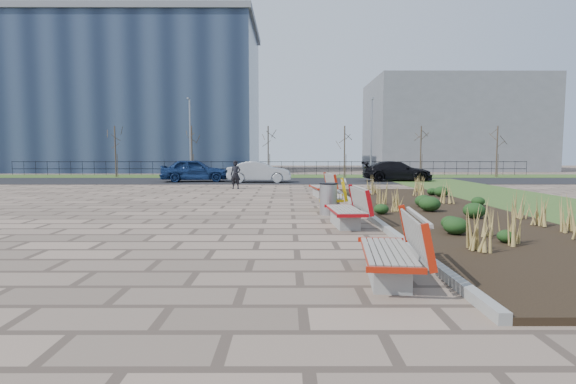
{
  "coord_description": "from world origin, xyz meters",
  "views": [
    {
      "loc": [
        1.47,
        -8.87,
        1.94
      ],
      "look_at": [
        1.5,
        3.0,
        0.9
      ],
      "focal_mm": 28.0,
      "sensor_mm": 36.0,
      "label": 1
    }
  ],
  "objects_px": {
    "pedestrian": "(236,175)",
    "lamp_west": "(190,138)",
    "bench_d": "(322,186)",
    "bench_b": "(345,207)",
    "bench_a": "(387,248)",
    "car_silver": "(259,172)",
    "car_black": "(397,171)",
    "car_blue": "(195,170)",
    "bench_c": "(332,195)",
    "lamp_east": "(371,139)",
    "litter_bin": "(328,199)"
  },
  "relations": [
    {
      "from": "bench_a",
      "to": "car_blue",
      "type": "bearing_deg",
      "value": 114.5
    },
    {
      "from": "bench_d",
      "to": "bench_b",
      "type": "bearing_deg",
      "value": -97.07
    },
    {
      "from": "bench_d",
      "to": "car_blue",
      "type": "relative_size",
      "value": 0.47
    },
    {
      "from": "bench_a",
      "to": "lamp_west",
      "type": "relative_size",
      "value": 0.35
    },
    {
      "from": "bench_b",
      "to": "lamp_east",
      "type": "bearing_deg",
      "value": 74.22
    },
    {
      "from": "bench_a",
      "to": "car_blue",
      "type": "height_order",
      "value": "car_blue"
    },
    {
      "from": "bench_d",
      "to": "pedestrian",
      "type": "bearing_deg",
      "value": 127.29
    },
    {
      "from": "bench_d",
      "to": "lamp_west",
      "type": "relative_size",
      "value": 0.35
    },
    {
      "from": "car_silver",
      "to": "lamp_west",
      "type": "distance_m",
      "value": 8.34
    },
    {
      "from": "bench_b",
      "to": "car_blue",
      "type": "distance_m",
      "value": 19.72
    },
    {
      "from": "bench_b",
      "to": "bench_c",
      "type": "bearing_deg",
      "value": 86.43
    },
    {
      "from": "litter_bin",
      "to": "lamp_west",
      "type": "distance_m",
      "value": 22.79
    },
    {
      "from": "pedestrian",
      "to": "lamp_west",
      "type": "distance_m",
      "value": 11.97
    },
    {
      "from": "car_silver",
      "to": "lamp_east",
      "type": "bearing_deg",
      "value": -56.77
    },
    {
      "from": "bench_d",
      "to": "lamp_west",
      "type": "distance_m",
      "value": 17.8
    },
    {
      "from": "car_black",
      "to": "car_silver",
      "type": "bearing_deg",
      "value": 100.29
    },
    {
      "from": "pedestrian",
      "to": "lamp_east",
      "type": "distance_m",
      "value": 14.4
    },
    {
      "from": "bench_b",
      "to": "pedestrian",
      "type": "xyz_separation_m",
      "value": [
        -4.29,
        12.34,
        0.26
      ]
    },
    {
      "from": "bench_a",
      "to": "car_silver",
      "type": "distance_m",
      "value": 22.74
    },
    {
      "from": "litter_bin",
      "to": "lamp_east",
      "type": "xyz_separation_m",
      "value": [
        5.23,
        20.88,
        2.55
      ]
    },
    {
      "from": "bench_d",
      "to": "lamp_east",
      "type": "bearing_deg",
      "value": 64.67
    },
    {
      "from": "bench_d",
      "to": "car_silver",
      "type": "relative_size",
      "value": 0.51
    },
    {
      "from": "bench_a",
      "to": "car_blue",
      "type": "xyz_separation_m",
      "value": [
        -7.68,
        23.2,
        0.28
      ]
    },
    {
      "from": "bench_b",
      "to": "car_silver",
      "type": "relative_size",
      "value": 0.51
    },
    {
      "from": "car_black",
      "to": "car_blue",
      "type": "bearing_deg",
      "value": 94.97
    },
    {
      "from": "litter_bin",
      "to": "car_silver",
      "type": "distance_m",
      "value": 15.54
    },
    {
      "from": "car_silver",
      "to": "bench_c",
      "type": "bearing_deg",
      "value": -167.6
    },
    {
      "from": "bench_d",
      "to": "pedestrian",
      "type": "height_order",
      "value": "pedestrian"
    },
    {
      "from": "bench_d",
      "to": "litter_bin",
      "type": "height_order",
      "value": "bench_d"
    },
    {
      "from": "bench_a",
      "to": "bench_b",
      "type": "relative_size",
      "value": 1.0
    },
    {
      "from": "bench_a",
      "to": "car_black",
      "type": "height_order",
      "value": "car_black"
    },
    {
      "from": "bench_c",
      "to": "bench_d",
      "type": "bearing_deg",
      "value": 96.33
    },
    {
      "from": "lamp_west",
      "to": "bench_b",
      "type": "bearing_deg",
      "value": -68.72
    },
    {
      "from": "litter_bin",
      "to": "pedestrian",
      "type": "xyz_separation_m",
      "value": [
        -4.06,
        10.11,
        0.28
      ]
    },
    {
      "from": "car_black",
      "to": "lamp_west",
      "type": "bearing_deg",
      "value": 76.28
    },
    {
      "from": "bench_b",
      "to": "car_blue",
      "type": "relative_size",
      "value": 0.47
    },
    {
      "from": "litter_bin",
      "to": "bench_b",
      "type": "bearing_deg",
      "value": -84.22
    },
    {
      "from": "bench_c",
      "to": "car_blue",
      "type": "relative_size",
      "value": 0.47
    },
    {
      "from": "litter_bin",
      "to": "car_black",
      "type": "height_order",
      "value": "car_black"
    },
    {
      "from": "bench_b",
      "to": "bench_c",
      "type": "relative_size",
      "value": 1.0
    },
    {
      "from": "bench_c",
      "to": "litter_bin",
      "type": "distance_m",
      "value": 1.18
    },
    {
      "from": "lamp_east",
      "to": "car_silver",
      "type": "bearing_deg",
      "value": -145.83
    },
    {
      "from": "pedestrian",
      "to": "car_silver",
      "type": "xyz_separation_m",
      "value": [
        0.95,
        5.11,
        -0.06
      ]
    },
    {
      "from": "lamp_east",
      "to": "bench_b",
      "type": "bearing_deg",
      "value": -102.21
    },
    {
      "from": "lamp_west",
      "to": "lamp_east",
      "type": "relative_size",
      "value": 1.0
    },
    {
      "from": "lamp_east",
      "to": "car_blue",
      "type": "bearing_deg",
      "value": -158.66
    },
    {
      "from": "bench_c",
      "to": "pedestrian",
      "type": "bearing_deg",
      "value": 121.92
    },
    {
      "from": "bench_c",
      "to": "litter_bin",
      "type": "bearing_deg",
      "value": -94.73
    },
    {
      "from": "bench_c",
      "to": "car_black",
      "type": "xyz_separation_m",
      "value": [
        5.95,
        15.29,
        0.2
      ]
    },
    {
      "from": "bench_a",
      "to": "litter_bin",
      "type": "relative_size",
      "value": 2.15
    }
  ]
}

